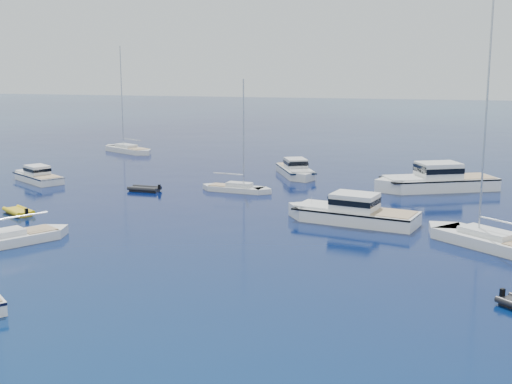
# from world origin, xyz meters

# --- Properties ---
(ground) EXTENTS (400.00, 400.00, 0.00)m
(ground) POSITION_xyz_m (0.00, 0.00, 0.00)
(ground) COLOR navy
(ground) RESTS_ON ground
(motor_cruiser_centre) EXTENTS (12.13, 6.21, 3.05)m
(motor_cruiser_centre) POSITION_xyz_m (9.15, 24.98, 0.00)
(motor_cruiser_centre) COLOR white
(motor_cruiser_centre) RESTS_ON ground
(motor_cruiser_far_l) EXTENTS (8.48, 6.96, 2.23)m
(motor_cruiser_far_l) POSITION_xyz_m (-25.56, 35.85, 0.00)
(motor_cruiser_far_l) COLOR white
(motor_cruiser_far_l) RESTS_ON ground
(motor_cruiser_distant) EXTENTS (13.88, 9.33, 3.52)m
(motor_cruiser_distant) POSITION_xyz_m (15.82, 41.00, 0.00)
(motor_cruiser_distant) COLOR white
(motor_cruiser_distant) RESTS_ON ground
(motor_cruiser_horizon) EXTENTS (6.45, 9.81, 2.48)m
(motor_cruiser_horizon) POSITION_xyz_m (0.74, 45.89, 0.00)
(motor_cruiser_horizon) COLOR silver
(motor_cruiser_horizon) RESTS_ON ground
(sailboat_fore) EXTENTS (7.70, 9.79, 14.73)m
(sailboat_fore) POSITION_xyz_m (-13.87, 12.46, 0.00)
(sailboat_fore) COLOR white
(sailboat_fore) RESTS_ON ground
(sailboat_mid_r) EXTENTS (11.03, 10.23, 17.57)m
(sailboat_mid_r) POSITION_xyz_m (19.48, 19.78, 0.00)
(sailboat_mid_r) COLOR white
(sailboat_mid_r) RESTS_ON ground
(sailboat_centre) EXTENTS (7.99, 3.14, 11.43)m
(sailboat_centre) POSITION_xyz_m (-3.29, 35.43, 0.00)
(sailboat_centre) COLOR silver
(sailboat_centre) RESTS_ON ground
(sailboat_far_l) EXTENTS (10.23, 7.65, 15.19)m
(sailboat_far_l) POSITION_xyz_m (-25.82, 59.85, 0.00)
(sailboat_far_l) COLOR silver
(sailboat_far_l) RESTS_ON ground
(tender_yellow) EXTENTS (3.85, 3.49, 0.95)m
(tender_yellow) POSITION_xyz_m (-18.55, 21.32, 0.00)
(tender_yellow) COLOR yellow
(tender_yellow) RESTS_ON ground
(tender_grey_far) EXTENTS (3.38, 2.06, 0.95)m
(tender_grey_far) POSITION_xyz_m (-12.22, 33.46, 0.00)
(tender_grey_far) COLOR black
(tender_grey_far) RESTS_ON ground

